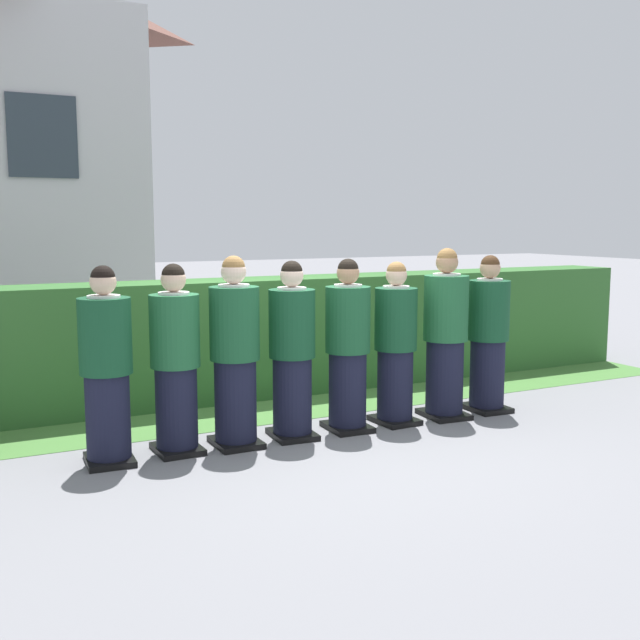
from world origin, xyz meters
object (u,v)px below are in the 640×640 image
at_px(student_front_row_1, 175,364).
at_px(student_front_row_6, 445,337).
at_px(student_front_row_0, 106,370).
at_px(student_front_row_5, 395,347).
at_px(student_front_row_3, 292,354).
at_px(student_front_row_2, 235,356).
at_px(student_front_row_7, 488,337).
at_px(student_front_row_4, 348,349).

bearing_deg(student_front_row_1, student_front_row_6, -1.72).
distance_m(student_front_row_0, student_front_row_5, 2.71).
relative_size(student_front_row_0, student_front_row_6, 0.95).
bearing_deg(student_front_row_1, student_front_row_3, -2.38).
relative_size(student_front_row_2, student_front_row_7, 1.03).
distance_m(student_front_row_0, student_front_row_6, 3.27).
bearing_deg(student_front_row_5, student_front_row_7, -1.26).
bearing_deg(student_front_row_3, student_front_row_4, -0.79).
bearing_deg(student_front_row_1, student_front_row_4, -1.83).
height_order(student_front_row_6, student_front_row_7, student_front_row_6).
xyz_separation_m(student_front_row_1, student_front_row_2, (0.51, -0.05, 0.03)).
xyz_separation_m(student_front_row_3, student_front_row_6, (1.65, -0.04, 0.04)).
height_order(student_front_row_0, student_front_row_5, student_front_row_0).
relative_size(student_front_row_3, student_front_row_6, 0.95).
relative_size(student_front_row_0, student_front_row_4, 1.00).
xyz_separation_m(student_front_row_4, student_front_row_7, (1.63, -0.02, -0.00)).
distance_m(student_front_row_0, student_front_row_7, 3.82).
bearing_deg(student_front_row_2, student_front_row_4, -0.27).
relative_size(student_front_row_6, student_front_row_7, 1.05).
relative_size(student_front_row_4, student_front_row_7, 1.00).
distance_m(student_front_row_4, student_front_row_6, 1.09).
height_order(student_front_row_1, student_front_row_6, student_front_row_6).
distance_m(student_front_row_3, student_front_row_7, 2.19).
distance_m(student_front_row_3, student_front_row_4, 0.56).
bearing_deg(student_front_row_5, student_front_row_2, 179.94).
bearing_deg(student_front_row_3, student_front_row_5, -0.22).
height_order(student_front_row_5, student_front_row_6, student_front_row_6).
xyz_separation_m(student_front_row_2, student_front_row_4, (1.11, -0.01, -0.02)).
distance_m(student_front_row_3, student_front_row_5, 1.09).
xyz_separation_m(student_front_row_1, student_front_row_6, (2.70, -0.08, 0.04)).
bearing_deg(student_front_row_7, student_front_row_0, 179.35).
distance_m(student_front_row_1, student_front_row_3, 1.05).
xyz_separation_m(student_front_row_0, student_front_row_2, (1.08, -0.02, 0.03)).
distance_m(student_front_row_0, student_front_row_3, 1.62).
distance_m(student_front_row_0, student_front_row_4, 2.19).
xyz_separation_m(student_front_row_1, student_front_row_3, (1.05, -0.04, 0.00)).
bearing_deg(student_front_row_5, student_front_row_4, -179.62).
bearing_deg(student_front_row_4, student_front_row_7, -0.73).
bearing_deg(student_front_row_7, student_front_row_5, 178.74).
relative_size(student_front_row_4, student_front_row_6, 0.95).
height_order(student_front_row_0, student_front_row_7, student_front_row_7).
xyz_separation_m(student_front_row_3, student_front_row_5, (1.09, -0.00, -0.02)).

